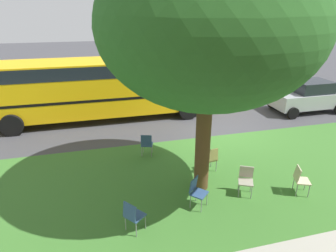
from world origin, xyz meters
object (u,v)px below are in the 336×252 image
(chair_2, at_px, (197,190))
(chair_3, at_px, (133,214))
(street_tree, at_px, (209,27))
(chair_0, at_px, (246,178))
(parked_car, at_px, (308,96))
(school_bus, at_px, (103,84))
(chair_1, at_px, (147,143))
(chair_4, at_px, (211,158))
(chair_5, at_px, (300,178))

(chair_2, xyz_separation_m, chair_3, (1.84, 0.55, 0.00))
(street_tree, relative_size, chair_0, 7.76)
(street_tree, xyz_separation_m, parked_car, (-7.94, -5.23, -3.89))
(chair_3, bearing_deg, school_bus, -87.90)
(chair_1, bearing_deg, chair_4, 139.37)
(chair_3, bearing_deg, parked_car, -147.13)
(school_bus, bearing_deg, chair_1, 106.43)
(chair_2, height_order, parked_car, parked_car)
(chair_5, xyz_separation_m, parked_car, (-5.21, -6.25, 0.32))
(chair_3, xyz_separation_m, parked_car, (-10.21, -6.60, 0.32))
(street_tree, height_order, chair_2, street_tree)
(chair_5, xyz_separation_m, school_bus, (5.30, -7.92, 1.24))
(school_bus, bearing_deg, chair_0, 116.48)
(chair_0, xyz_separation_m, chair_5, (-1.55, 0.40, 0.00))
(chair_5, bearing_deg, parked_car, -129.86)
(street_tree, relative_size, chair_2, 7.76)
(chair_5, height_order, school_bus, school_bus)
(chair_1, distance_m, chair_4, 2.48)
(chair_2, distance_m, parked_car, 10.33)
(chair_0, height_order, parked_car, parked_car)
(chair_5, bearing_deg, school_bus, -56.20)
(chair_3, bearing_deg, chair_2, -163.33)
(chair_1, height_order, chair_4, same)
(chair_0, bearing_deg, parked_car, -139.16)
(chair_4, xyz_separation_m, school_bus, (3.21, -6.12, 1.24))
(chair_3, relative_size, chair_4, 1.00)
(chair_2, bearing_deg, chair_4, -123.56)
(chair_1, xyz_separation_m, school_bus, (1.33, -4.50, 1.24))
(chair_0, bearing_deg, chair_1, -51.33)
(chair_0, bearing_deg, street_tree, -28.05)
(school_bus, bearing_deg, chair_3, 92.10)
(chair_0, relative_size, chair_4, 1.00)
(chair_1, xyz_separation_m, chair_3, (1.02, 3.78, 0.00))
(chair_1, bearing_deg, chair_3, 74.85)
(chair_1, height_order, chair_3, same)
(school_bus, bearing_deg, street_tree, 110.51)
(chair_5, bearing_deg, chair_0, -14.28)
(chair_3, relative_size, school_bus, 0.08)
(parked_car, bearing_deg, chair_2, 35.84)
(street_tree, bearing_deg, chair_5, 159.50)
(chair_4, distance_m, parked_car, 8.56)
(chair_1, distance_m, chair_5, 5.25)
(chair_2, relative_size, chair_3, 1.00)
(school_bus, bearing_deg, chair_5, 123.80)
(street_tree, relative_size, parked_car, 1.84)
(chair_5, bearing_deg, chair_3, 4.04)
(chair_0, xyz_separation_m, parked_car, (-6.77, -5.85, 0.32))
(chair_3, relative_size, parked_car, 0.24)
(chair_1, relative_size, parked_car, 0.24)
(parked_car, relative_size, school_bus, 0.36)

